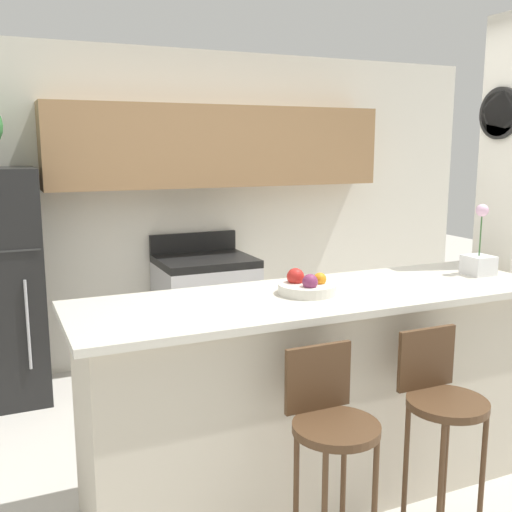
# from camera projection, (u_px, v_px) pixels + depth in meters

# --- Properties ---
(ground_plane) EXTENTS (14.00, 14.00, 0.00)m
(ground_plane) POSITION_uv_depth(u_px,v_px,m) (317.00, 488.00, 3.17)
(ground_plane) COLOR beige
(wall_back) EXTENTS (5.60, 0.38, 2.55)m
(wall_back) POSITION_uv_depth(u_px,v_px,m) (198.00, 183.00, 4.93)
(wall_back) COLOR silver
(wall_back) RESTS_ON ground_plane
(counter_bar) EXTENTS (2.47, 0.75, 1.07)m
(counter_bar) POSITION_uv_depth(u_px,v_px,m) (319.00, 393.00, 3.07)
(counter_bar) COLOR beige
(counter_bar) RESTS_ON ground_plane
(stove_range) EXTENTS (0.74, 0.63, 1.07)m
(stove_range) POSITION_uv_depth(u_px,v_px,m) (206.00, 312.00, 4.84)
(stove_range) COLOR silver
(stove_range) RESTS_ON ground_plane
(bar_stool_left) EXTENTS (0.35, 0.35, 0.98)m
(bar_stool_left) POSITION_uv_depth(u_px,v_px,m) (331.00, 430.00, 2.41)
(bar_stool_left) COLOR #4C331E
(bar_stool_left) RESTS_ON ground_plane
(bar_stool_right) EXTENTS (0.35, 0.35, 0.98)m
(bar_stool_right) POSITION_uv_depth(u_px,v_px,m) (441.00, 406.00, 2.64)
(bar_stool_right) COLOR #4C331E
(bar_stool_right) RESTS_ON ground_plane
(orchid_vase) EXTENTS (0.15, 0.15, 0.40)m
(orchid_vase) POSITION_uv_depth(u_px,v_px,m) (479.00, 258.00, 3.38)
(orchid_vase) COLOR white
(orchid_vase) RESTS_ON counter_bar
(fruit_bowl) EXTENTS (0.29, 0.29, 0.12)m
(fruit_bowl) POSITION_uv_depth(u_px,v_px,m) (307.00, 286.00, 2.95)
(fruit_bowl) COLOR silver
(fruit_bowl) RESTS_ON counter_bar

